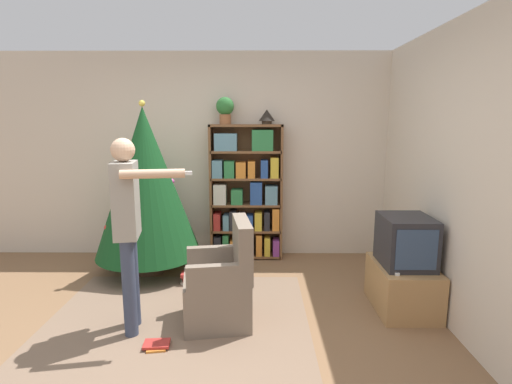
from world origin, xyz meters
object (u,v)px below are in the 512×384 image
(television, at_px, (406,241))
(table_lamp, at_px, (267,116))
(bookshelf, at_px, (246,195))
(armchair, at_px, (221,287))
(standing_person, at_px, (128,220))
(potted_plant, at_px, (225,109))
(christmas_tree, at_px, (146,183))

(television, xyz_separation_m, table_lamp, (-1.26, 1.43, 1.14))
(bookshelf, xyz_separation_m, armchair, (-0.16, -1.68, -0.50))
(standing_person, xyz_separation_m, potted_plant, (0.65, 1.83, 0.93))
(television, xyz_separation_m, standing_person, (-2.42, -0.40, 0.30))
(armchair, xyz_separation_m, standing_person, (-0.73, -0.14, 0.64))
(christmas_tree, distance_m, potted_plant, 1.31)
(standing_person, bearing_deg, armchair, 91.37)
(bookshelf, xyz_separation_m, television, (1.52, -1.42, -0.15))
(armchair, height_order, standing_person, standing_person)
(armchair, height_order, table_lamp, table_lamp)
(christmas_tree, distance_m, table_lamp, 1.65)
(potted_plant, bearing_deg, christmas_tree, -149.04)
(bookshelf, relative_size, christmas_tree, 0.86)
(television, xyz_separation_m, potted_plant, (-1.77, 1.43, 1.23))
(bookshelf, bearing_deg, table_lamp, 1.79)
(potted_plant, distance_m, table_lamp, 0.52)
(standing_person, distance_m, potted_plant, 2.16)
(television, height_order, christmas_tree, christmas_tree)
(christmas_tree, height_order, standing_person, christmas_tree)
(television, bearing_deg, table_lamp, 131.31)
(television, distance_m, table_lamp, 2.22)
(bookshelf, height_order, table_lamp, table_lamp)
(christmas_tree, distance_m, standing_person, 1.33)
(christmas_tree, bearing_deg, armchair, -50.87)
(television, bearing_deg, standing_person, -170.59)
(television, bearing_deg, armchair, -171.21)
(bookshelf, xyz_separation_m, standing_person, (-0.90, -1.82, 0.15))
(television, relative_size, armchair, 0.57)
(christmas_tree, xyz_separation_m, potted_plant, (0.87, 0.52, 0.84))
(bookshelf, bearing_deg, standing_person, -116.23)
(table_lamp, bearing_deg, armchair, -104.06)
(table_lamp, bearing_deg, christmas_tree, -159.32)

